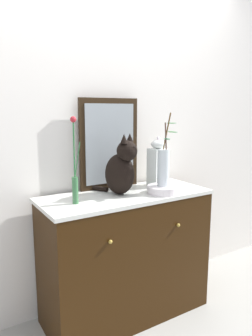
{
  "coord_description": "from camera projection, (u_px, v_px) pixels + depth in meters",
  "views": [
    {
      "loc": [
        -1.11,
        -1.8,
        1.46
      ],
      "look_at": [
        0.0,
        0.0,
        1.08
      ],
      "focal_mm": 34.16,
      "sensor_mm": 36.0,
      "label": 1
    }
  ],
  "objects": [
    {
      "name": "vase_glass_clear",
      "position": [
        164.0,
        166.0,
        2.17
      ],
      "size": [
        0.16,
        0.15,
        0.5
      ],
      "color": "silver",
      "rests_on": "bowl_porcelain"
    },
    {
      "name": "mirror_leaning",
      "position": [
        109.0,
        144.0,
        2.3
      ],
      "size": [
        0.46,
        0.03,
        0.65
      ],
      "color": "black",
      "rests_on": "sideboard"
    },
    {
      "name": "ground_plane",
      "position": [
        126.0,
        312.0,
        2.34
      ],
      "size": [
        6.0,
        6.0,
        0.0
      ],
      "primitive_type": "plane",
      "color": "#9C9B94"
    },
    {
      "name": "vase_slim_green",
      "position": [
        75.0,
        176.0,
        1.93
      ],
      "size": [
        0.06,
        0.04,
        0.53
      ],
      "color": "#376C40",
      "rests_on": "sideboard"
    },
    {
      "name": "bowl_porcelain",
      "position": [
        163.0,
        190.0,
        2.2
      ],
      "size": [
        0.22,
        0.22,
        0.05
      ],
      "primitive_type": "cylinder",
      "color": "white",
      "rests_on": "sideboard"
    },
    {
      "name": "cat_sitting",
      "position": [
        121.0,
        169.0,
        2.14
      ],
      "size": [
        0.29,
        0.42,
        0.41
      ],
      "color": "black",
      "rests_on": "sideboard"
    },
    {
      "name": "wall_back",
      "position": [
        104.0,
        132.0,
        2.37
      ],
      "size": [
        4.4,
        0.08,
        2.6
      ],
      "primitive_type": "cube",
      "color": "silver",
      "rests_on": "ground_plane"
    },
    {
      "name": "jar_lidded_porcelain",
      "position": [
        158.0,
        164.0,
        2.39
      ],
      "size": [
        0.12,
        0.12,
        0.37
      ],
      "color": "white",
      "rests_on": "sideboard"
    },
    {
      "name": "sideboard",
      "position": [
        126.0,
        255.0,
        2.26
      ],
      "size": [
        1.18,
        0.5,
        0.9
      ],
      "color": "black",
      "rests_on": "ground_plane"
    }
  ]
}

